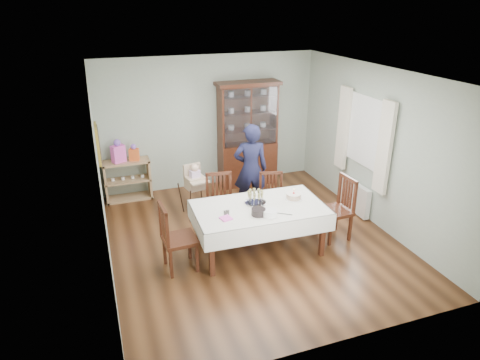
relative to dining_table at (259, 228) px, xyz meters
name	(u,v)px	position (x,y,z in m)	size (l,w,h in m)	color
floor	(252,239)	(0.02, 0.34, -0.38)	(5.00, 5.00, 0.00)	#593319
room_shell	(241,131)	(0.02, 0.87, 1.32)	(5.00, 5.00, 5.00)	#9EAA99
dining_table	(259,228)	(0.00, 0.00, 0.00)	(2.03, 1.21, 0.76)	#401C10
china_cabinet	(248,133)	(0.77, 2.60, 0.74)	(1.30, 0.48, 2.18)	#401C10
sideboard	(128,180)	(-1.73, 2.62, 0.02)	(0.90, 0.38, 0.80)	tan
picture_frame	(98,144)	(-2.20, 1.14, 1.27)	(0.04, 0.48, 0.58)	gold
window	(366,132)	(2.24, 0.64, 1.17)	(0.04, 1.02, 1.22)	white
curtain_left	(384,148)	(2.18, 0.02, 1.07)	(0.07, 0.30, 1.55)	silver
curtain_right	(343,128)	(2.18, 1.26, 1.07)	(0.07, 0.30, 1.55)	silver
radiator	(355,197)	(2.18, 0.64, -0.08)	(0.10, 0.80, 0.55)	white
chair_far_left	(221,216)	(-0.40, 0.73, -0.08)	(0.52, 0.52, 1.02)	#401C10
chair_far_right	(271,211)	(0.51, 0.68, -0.11)	(0.52, 0.52, 0.94)	#401C10
chair_end_left	(179,250)	(-1.28, -0.09, -0.07)	(0.50, 0.50, 1.05)	#401C10
chair_end_right	(335,220)	(1.33, -0.04, -0.07)	(0.50, 0.50, 1.05)	#401C10
woman	(251,169)	(0.35, 1.31, 0.46)	(0.62, 0.40, 1.69)	black
high_chair	(196,195)	(-0.63, 1.54, 0.00)	(0.51, 0.51, 0.98)	black
champagne_tray	(255,199)	(-0.01, 0.13, 0.44)	(0.34, 0.34, 0.21)	silver
birthday_cake	(294,196)	(0.61, 0.07, 0.42)	(0.27, 0.27, 0.18)	white
plate_stack_dark	(258,212)	(-0.11, -0.25, 0.43)	(0.21, 0.21, 0.10)	black
plate_stack_white	(270,213)	(0.03, -0.33, 0.42)	(0.22, 0.22, 0.09)	white
napkin_stack	(226,218)	(-0.60, -0.21, 0.39)	(0.15, 0.15, 0.02)	#EF58C5
cutlery	(224,213)	(-0.57, -0.03, 0.38)	(0.11, 0.15, 0.01)	silver
cake_knife	(283,214)	(0.24, -0.35, 0.38)	(0.26, 0.02, 0.01)	silver
gift_bag_pink	(118,152)	(-1.85, 2.60, 0.62)	(0.28, 0.24, 0.45)	#EF58C5
gift_bag_orange	(134,153)	(-1.56, 2.60, 0.56)	(0.21, 0.17, 0.33)	orange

